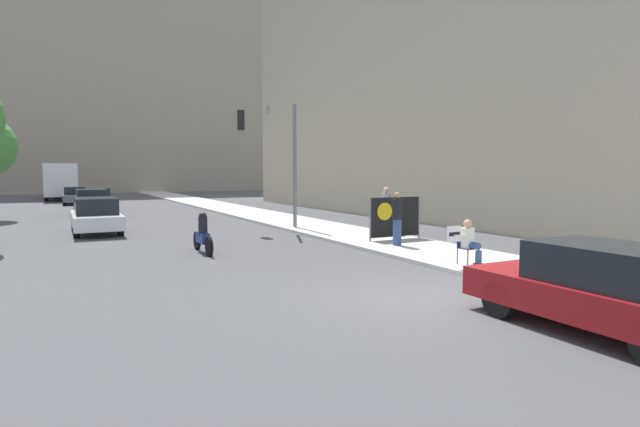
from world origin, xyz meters
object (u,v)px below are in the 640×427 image
Objects in this scene: pedestrian_behind at (386,210)px; city_bus_on_road at (60,179)px; seated_protester at (469,241)px; jogger_on_sidewalk at (397,218)px; car_on_road_distant at (97,199)px; car_on_road_far_lane at (75,195)px; protest_banner at (395,217)px; car_on_road_midblock at (92,203)px; motorcycle_on_road at (203,236)px; car_on_road_nearest at (96,215)px; traffic_light_pole at (274,145)px; parked_car_curbside at (603,289)px.

city_bus_on_road is (-11.19, 36.16, 0.81)m from pedestrian_behind.
jogger_on_sidewalk is at bearing 98.23° from seated_protester.
car_on_road_far_lane is (-1.20, 6.74, -0.03)m from car_on_road_distant.
protest_banner is at bearing -157.74° from jogger_on_sidewalk.
car_on_road_far_lane is at bearing 92.69° from car_on_road_midblock.
city_bus_on_road is 37.04m from motorcycle_on_road.
pedestrian_behind is at bearing -153.23° from jogger_on_sidewalk.
pedestrian_behind reaches higher than car_on_road_nearest.
traffic_light_pole is at bearing 112.34° from protest_banner.
jogger_on_sidewalk is 24.86m from car_on_road_distant.
pedestrian_behind is at bearing -66.56° from car_on_road_distant.
car_on_road_distant is 2.13× the size of motorcycle_on_road.
car_on_road_midblock is 2.14× the size of motorcycle_on_road.
car_on_road_nearest is (-8.48, 9.36, -0.29)m from jogger_on_sidewalk.
jogger_on_sidewalk reaches higher than car_on_road_nearest.
car_on_road_midblock is (-6.65, 11.49, -2.93)m from traffic_light_pole.
motorcycle_on_road is at bearing -85.59° from car_on_road_distant.
car_on_road_distant is 6.84m from car_on_road_far_lane.
protest_banner is at bearing 72.32° from parked_car_curbside.
car_on_road_nearest is at bearing 137.06° from seated_protester.
pedestrian_behind reaches higher than car_on_road_midblock.
parked_car_curbside is at bearing -77.67° from car_on_road_midblock.
car_on_road_midblock is at bearing -159.37° from pedestrian_behind.
car_on_road_distant is at bearing 120.10° from seated_protester.
jogger_on_sidewalk is 6.27m from motorcycle_on_road.
pedestrian_behind is at bearing -33.26° from car_on_road_nearest.
motorcycle_on_road is (2.60, -7.21, -0.18)m from car_on_road_nearest.
car_on_road_far_lane is 2.04× the size of motorcycle_on_road.
traffic_light_pole is at bearing -112.15° from jogger_on_sidewalk.
car_on_road_distant is at bearing 99.23° from parked_car_curbside.
traffic_light_pole is (-1.03, 10.58, 2.94)m from seated_protester.
car_on_road_far_lane is (-7.22, 23.59, -3.00)m from traffic_light_pole.
motorcycle_on_road is (-6.67, 0.93, -0.38)m from protest_banner.
car_on_road_far_lane is at bearing -170.97° from pedestrian_behind.
car_on_road_nearest is 1.08× the size of car_on_road_distant.
city_bus_on_road is (-7.36, 47.45, 1.17)m from parked_car_curbside.
seated_protester is 0.57× the size of motorcycle_on_road.
car_on_road_distant is at bearing -167.90° from pedestrian_behind.
pedestrian_behind is 11.96m from car_on_road_nearest.
parked_car_curbside is (-2.30, -8.49, -0.32)m from jogger_on_sidewalk.
pedestrian_behind is 5.70m from traffic_light_pole.
seated_protester is 43.69m from city_bus_on_road.
jogger_on_sidewalk is at bearing 74.83° from parked_car_curbside.
traffic_light_pole is 7.97m from car_on_road_nearest.
motorcycle_on_road is at bearing 172.10° from protest_banner.
protest_banner is 10.19m from parked_car_curbside.
parked_car_curbside is at bearing -30.07° from pedestrian_behind.
car_on_road_distant reaches higher than parked_car_curbside.
protest_banner is 0.46× the size of car_on_road_nearest.
car_on_road_midblock reaches higher than car_on_road_nearest.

